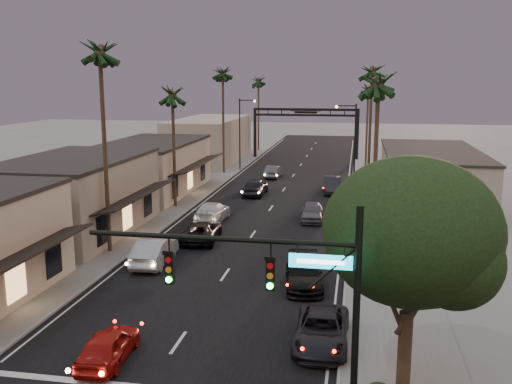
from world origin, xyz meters
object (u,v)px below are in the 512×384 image
at_px(palm_ld, 223,70).
at_px(streetlight_right, 352,141).
at_px(palm_far, 258,79).
at_px(arch, 306,120).
at_px(traffic_signal, 293,291).
at_px(oncoming_pickup, 202,231).
at_px(palm_ra, 379,78).
at_px(palm_rb, 372,68).
at_px(curbside_black, 304,274).
at_px(palm_rc, 368,86).
at_px(palm_lc, 172,90).
at_px(corner_tree, 413,238).
at_px(curbside_near, 322,330).
at_px(oncoming_red, 108,346).
at_px(oncoming_silver, 155,251).
at_px(streetlight_left, 242,128).
at_px(palm_lb, 99,46).

bearing_deg(palm_ld, streetlight_right, -32.79).
bearing_deg(palm_far, arch, -43.95).
bearing_deg(traffic_signal, oncoming_pickup, 112.44).
relative_size(palm_ra, palm_rb, 0.93).
bearing_deg(curbside_black, palm_rc, 77.74).
xyz_separation_m(palm_ld, palm_rc, (17.20, 9.00, -1.95)).
xyz_separation_m(palm_lc, palm_rb, (17.20, 8.00, 1.95)).
xyz_separation_m(corner_tree, curbside_near, (-3.28, 3.46, -5.29)).
distance_m(palm_ld, oncoming_red, 48.95).
distance_m(arch, palm_ld, 18.61).
height_order(corner_tree, oncoming_red, corner_tree).
bearing_deg(palm_rc, corner_tree, -89.11).
distance_m(corner_tree, palm_rc, 56.74).
relative_size(streetlight_right, oncoming_silver, 1.78).
height_order(oncoming_pickup, curbside_near, oncoming_pickup).
relative_size(corner_tree, curbside_near, 1.77).
bearing_deg(arch, oncoming_silver, -95.51).
relative_size(arch, oncoming_pickup, 2.96).
relative_size(traffic_signal, curbside_near, 1.71).
bearing_deg(streetlight_left, streetlight_right, -43.21).
bearing_deg(palm_rc, streetlight_left, -158.86).
bearing_deg(curbside_near, arch, 95.95).
bearing_deg(palm_lc, arch, 75.80).
bearing_deg(curbside_near, oncoming_pickup, 122.58).
xyz_separation_m(oncoming_silver, curbside_near, (11.00, -9.33, -0.14)).
distance_m(oncoming_red, oncoming_pickup, 17.87).
bearing_deg(streetlight_right, oncoming_red, -103.93).
relative_size(palm_far, oncoming_red, 3.24).
relative_size(streetlight_left, curbside_black, 1.79).
bearing_deg(palm_ra, oncoming_silver, -164.31).
relative_size(oncoming_red, curbside_near, 0.82).
relative_size(arch, curbside_near, 3.05).
height_order(palm_ra, curbside_near, palm_ra).
height_order(palm_rc, oncoming_red, palm_rc).
bearing_deg(curbside_near, streetlight_right, 88.75).
height_order(streetlight_right, oncoming_red, streetlight_right).
height_order(palm_ra, palm_rc, palm_ra).
xyz_separation_m(traffic_signal, palm_lc, (-14.29, 32.00, 5.39)).
relative_size(palm_ra, curbside_near, 2.65).
distance_m(oncoming_pickup, curbside_black, 11.19).
bearing_deg(curbside_near, palm_lc, 120.50).
height_order(traffic_signal, palm_rc, palm_rc).
height_order(corner_tree, arch, corner_tree).
relative_size(corner_tree, streetlight_left, 0.98).
height_order(corner_tree, palm_ra, palm_ra).
distance_m(arch, palm_far, 12.96).
xyz_separation_m(streetlight_left, palm_lb, (-1.68, -36.00, 8.06)).
distance_m(palm_far, oncoming_silver, 58.83).
xyz_separation_m(arch, palm_ra, (8.60, -46.00, 5.91)).
height_order(traffic_signal, corner_tree, corner_tree).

